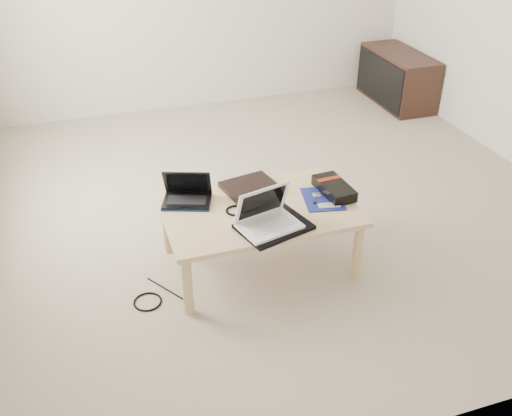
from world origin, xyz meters
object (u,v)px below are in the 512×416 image
object	(u,v)px
coffee_table	(259,215)
media_cabinet	(397,78)
netbook	(187,195)
white_laptop	(267,218)
gpu_box	(334,188)

from	to	relation	value
coffee_table	media_cabinet	world-z (taller)	media_cabinet
coffee_table	netbook	size ratio (longest dim) A/B	3.36
coffee_table	white_laptop	xyz separation A→B (m)	(-0.02, -0.21, 0.11)
gpu_box	coffee_table	bearing A→B (deg)	-177.69
media_cabinet	gpu_box	xyz separation A→B (m)	(-1.66, -2.10, 0.18)
coffee_table	white_laptop	bearing A→B (deg)	-96.69
coffee_table	white_laptop	size ratio (longest dim) A/B	3.03
netbook	white_laptop	bearing A→B (deg)	-49.69
gpu_box	netbook	bearing A→B (deg)	167.97
media_cabinet	gpu_box	distance (m)	2.68
netbook	media_cabinet	bearing A→B (deg)	37.22
coffee_table	netbook	bearing A→B (deg)	151.76
media_cabinet	gpu_box	bearing A→B (deg)	-128.44
netbook	white_laptop	size ratio (longest dim) A/B	0.90
media_cabinet	gpu_box	world-z (taller)	media_cabinet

